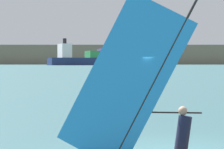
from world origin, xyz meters
name	(u,v)px	position (x,y,z in m)	size (l,w,h in m)	color
windsurfer	(157,113)	(-0.92, -1.24, 1.16)	(4.54, 2.10, 4.41)	orange
cargo_ship	(113,58)	(138.76, 563.76, 8.09)	(144.82, 38.14, 29.57)	navy
distant_headland	(209,56)	(429.69, 944.04, 16.23)	(1177.75, 356.82, 32.47)	#756B56
channel_buoy	(119,77)	(9.86, 43.55, 0.79)	(1.39, 1.39, 1.80)	yellow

